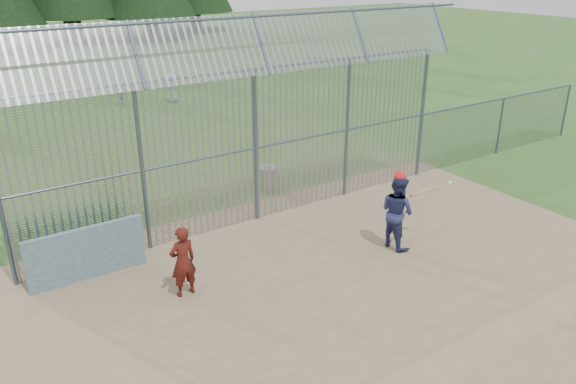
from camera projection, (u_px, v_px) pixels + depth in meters
ground at (338, 275)px, 12.41m from camera, size 120.00×120.00×0.00m
dirt_infield at (352, 285)px, 12.02m from camera, size 14.00×10.00×0.02m
dugout_wall at (87, 253)px, 12.05m from camera, size 2.50×0.12×1.20m
batter at (397, 212)px, 13.30m from camera, size 0.70×0.89×1.81m
onlooker at (183, 261)px, 11.38m from camera, size 0.58×0.40×1.54m
bg_kid_standing at (172, 88)px, 27.03m from camera, size 0.83×0.72×1.42m
bg_kid_seated at (121, 97)px, 26.58m from camera, size 0.48×0.20×0.82m
batting_gear at (405, 179)px, 13.04m from camera, size 1.73×0.38×0.66m
trash_can at (268, 179)px, 16.80m from camera, size 0.56×0.56×0.82m
backstop_fence at (315, 124)px, 15.06m from camera, size 20.09×0.81×5.30m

